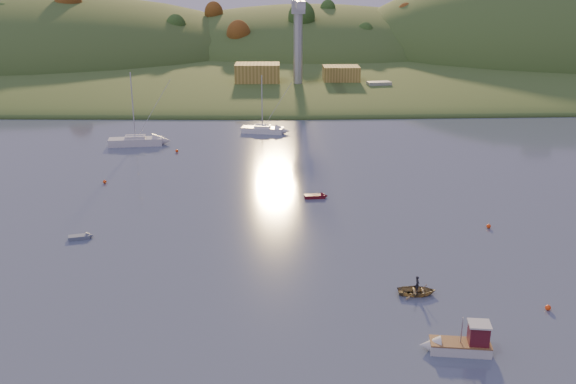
{
  "coord_description": "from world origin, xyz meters",
  "views": [
    {
      "loc": [
        -3.5,
        -37.98,
        27.72
      ],
      "look_at": [
        -2.1,
        34.48,
        3.31
      ],
      "focal_mm": 40.0,
      "sensor_mm": 36.0,
      "label": 1
    }
  ],
  "objects_px": {
    "sailboat_near": "(135,141)",
    "red_tender": "(319,196)",
    "sailboat_far": "(262,129)",
    "grey_dinghy": "(84,237)",
    "fishing_boat": "(456,343)",
    "canoe": "(417,291)"
  },
  "relations": [
    {
      "from": "sailboat_near",
      "to": "grey_dinghy",
      "type": "distance_m",
      "value": 41.75
    },
    {
      "from": "fishing_boat",
      "to": "canoe",
      "type": "distance_m",
      "value": 9.58
    },
    {
      "from": "fishing_boat",
      "to": "red_tender",
      "type": "xyz_separation_m",
      "value": [
        -8.18,
        36.78,
        -0.55
      ]
    },
    {
      "from": "sailboat_near",
      "to": "sailboat_far",
      "type": "relative_size",
      "value": 1.17
    },
    {
      "from": "fishing_boat",
      "to": "grey_dinghy",
      "type": "distance_m",
      "value": 42.4
    },
    {
      "from": "canoe",
      "to": "grey_dinghy",
      "type": "relative_size",
      "value": 1.22
    },
    {
      "from": "sailboat_far",
      "to": "canoe",
      "type": "xyz_separation_m",
      "value": [
        15.37,
        -64.49,
        -0.34
      ]
    },
    {
      "from": "fishing_boat",
      "to": "sailboat_near",
      "type": "height_order",
      "value": "sailboat_near"
    },
    {
      "from": "red_tender",
      "to": "grey_dinghy",
      "type": "relative_size",
      "value": 1.12
    },
    {
      "from": "fishing_boat",
      "to": "grey_dinghy",
      "type": "xyz_separation_m",
      "value": [
        -35.29,
        23.49,
        -0.56
      ]
    },
    {
      "from": "sailboat_near",
      "to": "red_tender",
      "type": "bearing_deg",
      "value": -50.5
    },
    {
      "from": "sailboat_near",
      "to": "sailboat_far",
      "type": "bearing_deg",
      "value": 15.11
    },
    {
      "from": "sailboat_far",
      "to": "red_tender",
      "type": "bearing_deg",
      "value": -65.88
    },
    {
      "from": "fishing_boat",
      "to": "grey_dinghy",
      "type": "relative_size",
      "value": 1.95
    },
    {
      "from": "sailboat_far",
      "to": "fishing_boat",
      "type": "bearing_deg",
      "value": -65.81
    },
    {
      "from": "fishing_boat",
      "to": "grey_dinghy",
      "type": "bearing_deg",
      "value": -26.41
    },
    {
      "from": "fishing_boat",
      "to": "sailboat_far",
      "type": "xyz_separation_m",
      "value": [
        -16.36,
        74.0,
        -0.06
      ]
    },
    {
      "from": "fishing_boat",
      "to": "sailboat_far",
      "type": "bearing_deg",
      "value": -70.29
    },
    {
      "from": "sailboat_far",
      "to": "grey_dinghy",
      "type": "bearing_deg",
      "value": -98.82
    },
    {
      "from": "sailboat_far",
      "to": "grey_dinghy",
      "type": "height_order",
      "value": "sailboat_far"
    },
    {
      "from": "sailboat_far",
      "to": "grey_dinghy",
      "type": "distance_m",
      "value": 53.94
    },
    {
      "from": "grey_dinghy",
      "to": "red_tender",
      "type": "bearing_deg",
      "value": 10.53
    }
  ]
}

